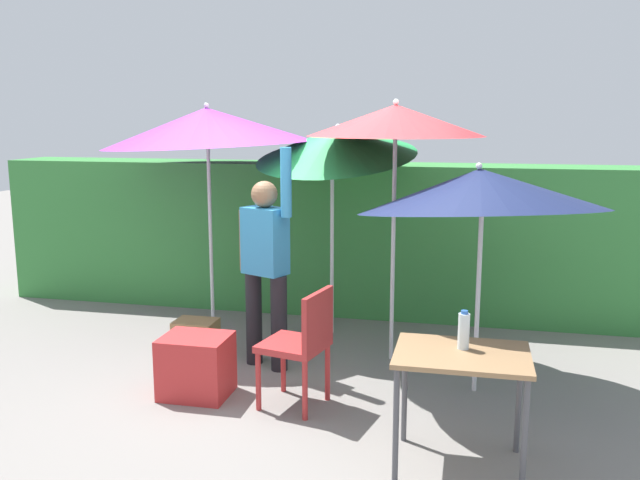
{
  "coord_description": "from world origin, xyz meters",
  "views": [
    {
      "loc": [
        1.22,
        -5.11,
        2.12
      ],
      "look_at": [
        0.0,
        0.3,
        1.1
      ],
      "focal_mm": 37.8,
      "sensor_mm": 36.0,
      "label": 1
    }
  ],
  "objects_px": {
    "person_vendor": "(265,260)",
    "cooler_box": "(196,366)",
    "umbrella_orange": "(335,143)",
    "umbrella_navy": "(396,121)",
    "folding_table": "(462,367)",
    "umbrella_rainbow": "(480,190)",
    "umbrella_yellow": "(207,126)",
    "bottle_water": "(464,331)",
    "crate_cardboard": "(196,336)",
    "chair_plastic": "(302,341)"
  },
  "relations": [
    {
      "from": "person_vendor",
      "to": "cooler_box",
      "type": "distance_m",
      "value": 1.05
    },
    {
      "from": "umbrella_navy",
      "to": "cooler_box",
      "type": "distance_m",
      "value": 2.56
    },
    {
      "from": "umbrella_yellow",
      "to": "umbrella_navy",
      "type": "height_order",
      "value": "umbrella_navy"
    },
    {
      "from": "umbrella_rainbow",
      "to": "bottle_water",
      "type": "xyz_separation_m",
      "value": [
        -0.08,
        -1.13,
        -0.73
      ]
    },
    {
      "from": "umbrella_rainbow",
      "to": "crate_cardboard",
      "type": "bearing_deg",
      "value": 172.01
    },
    {
      "from": "bottle_water",
      "to": "umbrella_yellow",
      "type": "bearing_deg",
      "value": 137.97
    },
    {
      "from": "umbrella_orange",
      "to": "umbrella_yellow",
      "type": "bearing_deg",
      "value": -179.8
    },
    {
      "from": "umbrella_rainbow",
      "to": "cooler_box",
      "type": "height_order",
      "value": "umbrella_rainbow"
    },
    {
      "from": "folding_table",
      "to": "bottle_water",
      "type": "relative_size",
      "value": 3.33
    },
    {
      "from": "cooler_box",
      "to": "folding_table",
      "type": "relative_size",
      "value": 0.64
    },
    {
      "from": "cooler_box",
      "to": "folding_table",
      "type": "distance_m",
      "value": 2.14
    },
    {
      "from": "person_vendor",
      "to": "umbrella_rainbow",
      "type": "bearing_deg",
      "value": -4.95
    },
    {
      "from": "umbrella_orange",
      "to": "bottle_water",
      "type": "xyz_separation_m",
      "value": [
        1.26,
        -2.29,
        -1.03
      ]
    },
    {
      "from": "folding_table",
      "to": "cooler_box",
      "type": "bearing_deg",
      "value": 161.87
    },
    {
      "from": "cooler_box",
      "to": "bottle_water",
      "type": "relative_size",
      "value": 2.12
    },
    {
      "from": "chair_plastic",
      "to": "umbrella_yellow",
      "type": "bearing_deg",
      "value": 128.72
    },
    {
      "from": "umbrella_rainbow",
      "to": "person_vendor",
      "type": "distance_m",
      "value": 1.85
    },
    {
      "from": "umbrella_orange",
      "to": "person_vendor",
      "type": "relative_size",
      "value": 1.17
    },
    {
      "from": "crate_cardboard",
      "to": "folding_table",
      "type": "relative_size",
      "value": 0.47
    },
    {
      "from": "umbrella_orange",
      "to": "crate_cardboard",
      "type": "bearing_deg",
      "value": -143.96
    },
    {
      "from": "umbrella_rainbow",
      "to": "folding_table",
      "type": "distance_m",
      "value": 1.53
    },
    {
      "from": "umbrella_orange",
      "to": "umbrella_navy",
      "type": "distance_m",
      "value": 0.89
    },
    {
      "from": "umbrella_rainbow",
      "to": "cooler_box",
      "type": "xyz_separation_m",
      "value": [
        -2.07,
        -0.55,
        -1.34
      ]
    },
    {
      "from": "umbrella_rainbow",
      "to": "umbrella_orange",
      "type": "distance_m",
      "value": 1.8
    },
    {
      "from": "umbrella_navy",
      "to": "bottle_water",
      "type": "height_order",
      "value": "umbrella_navy"
    },
    {
      "from": "umbrella_orange",
      "to": "umbrella_navy",
      "type": "bearing_deg",
      "value": -42.9
    },
    {
      "from": "umbrella_orange",
      "to": "chair_plastic",
      "type": "xyz_separation_m",
      "value": [
        0.11,
        -1.74,
        -1.36
      ]
    },
    {
      "from": "bottle_water",
      "to": "umbrella_rainbow",
      "type": "bearing_deg",
      "value": 86.1
    },
    {
      "from": "bottle_water",
      "to": "person_vendor",
      "type": "bearing_deg",
      "value": 142.08
    },
    {
      "from": "folding_table",
      "to": "bottle_water",
      "type": "xyz_separation_m",
      "value": [
        0.0,
        0.07,
        0.2
      ]
    },
    {
      "from": "crate_cardboard",
      "to": "bottle_water",
      "type": "relative_size",
      "value": 1.56
    },
    {
      "from": "umbrella_orange",
      "to": "folding_table",
      "type": "xyz_separation_m",
      "value": [
        1.26,
        -2.36,
        -1.23
      ]
    },
    {
      "from": "umbrella_yellow",
      "to": "umbrella_navy",
      "type": "distance_m",
      "value": 2.0
    },
    {
      "from": "umbrella_yellow",
      "to": "bottle_water",
      "type": "xyz_separation_m",
      "value": [
        2.54,
        -2.29,
        -1.18
      ]
    },
    {
      "from": "chair_plastic",
      "to": "person_vendor",
      "type": "bearing_deg",
      "value": 124.38
    },
    {
      "from": "umbrella_rainbow",
      "to": "chair_plastic",
      "type": "bearing_deg",
      "value": -154.73
    },
    {
      "from": "umbrella_navy",
      "to": "umbrella_yellow",
      "type": "bearing_deg",
      "value": 163.01
    },
    {
      "from": "person_vendor",
      "to": "folding_table",
      "type": "height_order",
      "value": "person_vendor"
    },
    {
      "from": "umbrella_orange",
      "to": "folding_table",
      "type": "distance_m",
      "value": 2.95
    },
    {
      "from": "umbrella_orange",
      "to": "umbrella_yellow",
      "type": "height_order",
      "value": "umbrella_yellow"
    },
    {
      "from": "umbrella_orange",
      "to": "chair_plastic",
      "type": "distance_m",
      "value": 2.21
    },
    {
      "from": "bottle_water",
      "to": "umbrella_navy",
      "type": "bearing_deg",
      "value": 110.18
    },
    {
      "from": "person_vendor",
      "to": "chair_plastic",
      "type": "distance_m",
      "value": 0.98
    },
    {
      "from": "umbrella_navy",
      "to": "person_vendor",
      "type": "height_order",
      "value": "umbrella_navy"
    },
    {
      "from": "umbrella_orange",
      "to": "chair_plastic",
      "type": "bearing_deg",
      "value": -86.35
    },
    {
      "from": "chair_plastic",
      "to": "crate_cardboard",
      "type": "bearing_deg",
      "value": 143.1
    },
    {
      "from": "umbrella_rainbow",
      "to": "umbrella_orange",
      "type": "height_order",
      "value": "umbrella_orange"
    },
    {
      "from": "cooler_box",
      "to": "chair_plastic",
      "type": "bearing_deg",
      "value": -1.82
    },
    {
      "from": "person_vendor",
      "to": "crate_cardboard",
      "type": "height_order",
      "value": "person_vendor"
    },
    {
      "from": "umbrella_orange",
      "to": "folding_table",
      "type": "relative_size",
      "value": 2.75
    }
  ]
}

